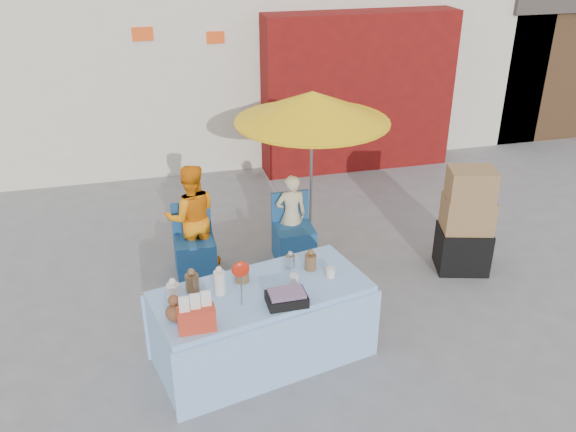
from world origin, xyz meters
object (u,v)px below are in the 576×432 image
object	(u,v)px
chair_left	(195,253)
umbrella	(312,107)
vendor_beige	(291,215)
vendor_orange	(192,217)
chair_right	(294,241)
box_stack	(466,224)
market_table	(261,323)

from	to	relation	value
chair_left	umbrella	bearing A→B (deg)	10.44
vendor_beige	vendor_orange	bearing A→B (deg)	0.05
chair_right	vendor_beige	world-z (taller)	vendor_beige
umbrella	vendor_orange	bearing A→B (deg)	-174.47
vendor_beige	box_stack	size ratio (longest dim) A/B	0.82
vendor_beige	chair_right	bearing A→B (deg)	90.06
box_stack	chair_left	bearing A→B (deg)	166.77
umbrella	vendor_beige	bearing A→B (deg)	-153.43
vendor_orange	chair_right	bearing A→B (deg)	173.92
market_table	box_stack	distance (m)	2.95
chair_right	box_stack	size ratio (longest dim) A/B	0.63
chair_left	vendor_beige	xyz separation A→B (m)	(1.25, 0.13, 0.29)
vendor_orange	umbrella	world-z (taller)	umbrella
market_table	vendor_beige	distance (m)	2.10
chair_left	vendor_beige	world-z (taller)	vendor_beige
vendor_beige	umbrella	world-z (taller)	umbrella
box_stack	vendor_beige	bearing A→B (deg)	155.55
vendor_orange	umbrella	bearing A→B (deg)	-174.42
chair_right	vendor_orange	distance (m)	1.33
box_stack	chair_right	bearing A→B (deg)	158.90
chair_right	market_table	bearing A→B (deg)	-113.91
vendor_orange	box_stack	bearing A→B (deg)	164.56
vendor_orange	box_stack	world-z (taller)	vendor_orange
box_stack	market_table	bearing A→B (deg)	-159.12
chair_left	market_table	bearing A→B (deg)	-75.96
chair_left	chair_right	size ratio (longest dim) A/B	1.00
market_table	vendor_beige	bearing A→B (deg)	54.99
chair_left	vendor_orange	size ratio (longest dim) A/B	0.63
market_table	vendor_orange	world-z (taller)	vendor_orange
market_table	chair_left	bearing A→B (deg)	91.45
vendor_beige	box_stack	xyz separation A→B (m)	(1.95, -0.89, 0.07)
umbrella	box_stack	size ratio (longest dim) A/B	1.56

